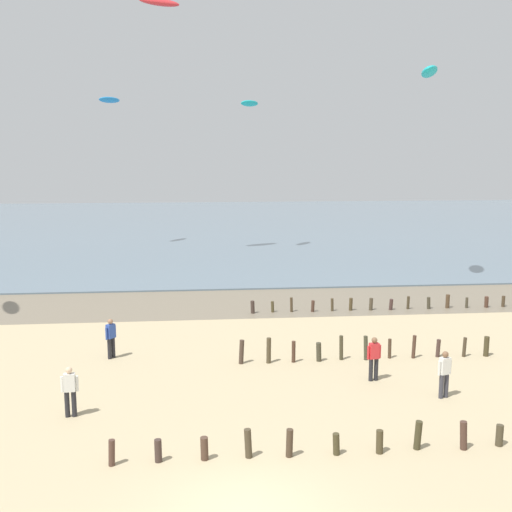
# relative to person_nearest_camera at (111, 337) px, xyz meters

# --- Properties ---
(wet_sand_strip) EXTENTS (120.00, 6.85, 0.01)m
(wet_sand_strip) POSITION_rel_person_nearest_camera_xyz_m (4.81, 9.09, -0.91)
(wet_sand_strip) COLOR #7A6D59
(wet_sand_strip) RESTS_ON ground
(sea) EXTENTS (160.00, 70.00, 0.10)m
(sea) POSITION_rel_person_nearest_camera_xyz_m (4.81, 47.51, -0.87)
(sea) COLOR slate
(sea) RESTS_ON ground
(groyne_near) EXTENTS (21.63, 0.37, 0.91)m
(groyne_near) POSITION_rel_person_nearest_camera_xyz_m (11.62, -9.14, -0.53)
(groyne_near) COLOR #4C342B
(groyne_near) RESTS_ON ground
(groyne_mid) EXTENTS (10.72, 0.31, 1.08)m
(groyne_mid) POSITION_rel_person_nearest_camera_xyz_m (10.39, -1.20, -0.45)
(groyne_mid) COLOR #433429
(groyne_mid) RESTS_ON ground
(groyne_far) EXTENTS (18.91, 0.35, 0.81)m
(groyne_far) POSITION_rel_person_nearest_camera_xyz_m (16.41, 6.83, -0.57)
(groyne_far) COLOR #3E3029
(groyne_far) RESTS_ON ground
(person_nearest_camera) EXTENTS (0.40, 0.47, 1.71)m
(person_nearest_camera) POSITION_rel_person_nearest_camera_xyz_m (0.00, 0.00, 0.00)
(person_nearest_camera) COLOR #232328
(person_nearest_camera) RESTS_ON ground
(person_mid_beach) EXTENTS (0.55, 0.32, 1.71)m
(person_mid_beach) POSITION_rel_person_nearest_camera_xyz_m (12.31, -5.44, 0.00)
(person_mid_beach) COLOR #383842
(person_mid_beach) RESTS_ON ground
(person_by_waterline) EXTENTS (0.57, 0.24, 1.71)m
(person_by_waterline) POSITION_rel_person_nearest_camera_xyz_m (-0.52, -5.81, 0.00)
(person_by_waterline) COLOR #232328
(person_by_waterline) RESTS_ON ground
(person_left_flank) EXTENTS (0.56, 0.28, 1.71)m
(person_left_flank) POSITION_rel_person_nearest_camera_xyz_m (10.31, -3.58, 0.00)
(person_left_flank) COLOR #232328
(person_left_flank) RESTS_ON ground
(kite_aloft_0) EXTENTS (2.38, 3.45, 0.93)m
(kite_aloft_0) POSITION_rel_person_nearest_camera_xyz_m (18.40, 13.40, 12.72)
(kite_aloft_0) COLOR #19B2B7
(kite_aloft_1) EXTENTS (3.56, 2.52, 0.95)m
(kite_aloft_1) POSITION_rel_person_nearest_camera_xyz_m (0.98, 25.15, 19.22)
(kite_aloft_1) COLOR red
(kite_aloft_3) EXTENTS (2.19, 2.65, 0.70)m
(kite_aloft_3) POSITION_rel_person_nearest_camera_xyz_m (-3.93, 31.19, 12.31)
(kite_aloft_3) COLOR #2384D1
(kite_aloft_4) EXTENTS (2.20, 2.54, 0.69)m
(kite_aloft_4) POSITION_rel_person_nearest_camera_xyz_m (8.21, 27.69, 11.82)
(kite_aloft_4) COLOR #19B2B7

